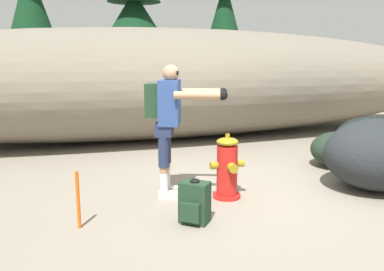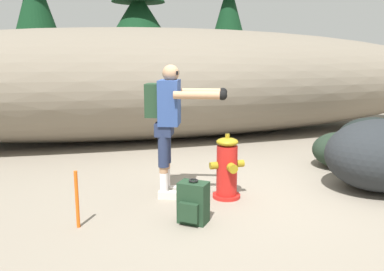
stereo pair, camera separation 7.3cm
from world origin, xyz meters
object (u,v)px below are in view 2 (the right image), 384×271
Objects in this scene: survey_stake at (77,199)px; fire_hydrant at (227,169)px; boulder_small at (340,150)px; spare_backpack at (193,203)px; utility_worker at (169,115)px; boulder_large at (382,155)px; boulder_mid at (374,138)px.

fire_hydrant is at bearing 12.54° from survey_stake.
boulder_small is (2.22, 0.80, -0.09)m from fire_hydrant.
boulder_small reaches higher than spare_backpack.
fire_hydrant reaches higher than survey_stake.
boulder_small is (2.88, 0.54, -0.75)m from utility_worker.
utility_worker is 2.82m from boulder_large.
utility_worker reaches higher than fire_hydrant.
survey_stake reaches higher than boulder_small.
boulder_large is (2.71, -0.54, -0.57)m from utility_worker.
boulder_mid is (3.75, 0.81, -0.67)m from utility_worker.
utility_worker is at bearing 158.34° from fire_hydrant.
survey_stake is at bearing -163.28° from boulder_mid.
spare_backpack is at bearing -153.61° from boulder_small.
boulder_mid is 0.91m from boulder_small.
fire_hydrant is 2.36m from boulder_small.
survey_stake is (-1.13, -0.66, -0.73)m from utility_worker.
boulder_mid is (1.04, 1.35, -0.11)m from boulder_large.
boulder_large is (2.05, -0.28, 0.09)m from fire_hydrant.
survey_stake reaches higher than spare_backpack.
fire_hydrant is at bearing -160.29° from boulder_small.
fire_hydrant reaches higher than spare_backpack.
spare_backpack is (0.04, -0.87, -0.82)m from utility_worker.
spare_backpack is at bearing -155.61° from boulder_mid.
boulder_large is at bearing -7.87° from fire_hydrant.
boulder_large reaches higher than spare_backpack.
survey_stake is at bearing -61.20° from spare_backpack.
spare_backpack is 1.19m from survey_stake.
boulder_large is at bearing 1.70° from survey_stake.
survey_stake is (-4.01, -1.19, 0.02)m from boulder_small.
boulder_small is at bearing 155.68° from spare_backpack.
boulder_mid reaches higher than survey_stake.
spare_backpack is 2.70m from boulder_large.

